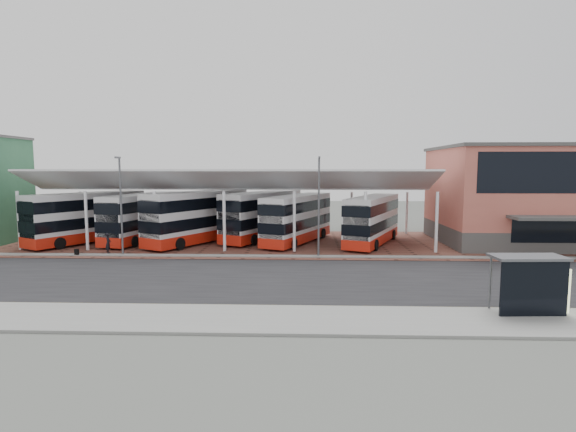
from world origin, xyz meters
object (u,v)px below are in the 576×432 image
at_px(bus_0, 87,218).
at_px(bus_1, 144,218).
at_px(bus_2, 198,217).
at_px(bus_3, 263,216).
at_px(terminal, 538,195).
at_px(pedestrian, 108,243).
at_px(bus_5, 372,220).
at_px(bus_4, 297,219).
at_px(bus_shelter, 537,279).

distance_m(bus_0, bus_1, 5.21).
relative_size(bus_1, bus_2, 0.98).
distance_m(bus_2, bus_3, 6.44).
bearing_deg(terminal, bus_3, 177.33).
bearing_deg(pedestrian, bus_2, -58.31).
bearing_deg(bus_3, bus_2, -131.30).
distance_m(bus_0, bus_5, 27.20).
distance_m(terminal, bus_4, 22.93).
height_order(bus_2, bus_5, bus_2).
relative_size(bus_0, bus_3, 0.99).
xyz_separation_m(bus_1, bus_2, (5.58, -1.02, 0.15)).
height_order(terminal, pedestrian, terminal).
bearing_deg(bus_2, bus_shelter, -14.61).
bearing_deg(bus_5, bus_3, -169.85).
bearing_deg(bus_3, bus_shelter, -29.76).
bearing_deg(bus_1, bus_4, 11.47).
xyz_separation_m(bus_3, bus_4, (3.51, -1.88, -0.11)).
height_order(bus_1, bus_2, bus_2).
relative_size(bus_0, bus_2, 0.97).
distance_m(bus_2, bus_4, 9.50).
bearing_deg(bus_4, bus_0, -154.39).
distance_m(bus_4, bus_5, 7.09).
height_order(bus_2, pedestrian, bus_2).
bearing_deg(terminal, bus_0, -178.25).
distance_m(bus_0, bus_3, 16.82).
relative_size(bus_2, pedestrian, 6.72).
distance_m(terminal, bus_0, 43.02).
xyz_separation_m(pedestrian, bus_shelter, (27.48, -14.88, 0.94)).
relative_size(terminal, pedestrian, 10.55).
distance_m(terminal, bus_5, 15.97).
distance_m(terminal, bus_2, 32.38).
xyz_separation_m(bus_0, bus_2, (10.66, 0.13, 0.07)).
bearing_deg(bus_3, pedestrian, -119.33).
relative_size(terminal, bus_5, 1.68).
relative_size(bus_2, bus_shelter, 3.29).
height_order(bus_2, bus_shelter, bus_2).
xyz_separation_m(bus_2, bus_3, (5.97, 2.41, -0.08)).
bearing_deg(bus_4, bus_5, 18.88).
xyz_separation_m(bus_1, bus_5, (22.12, -1.09, -0.06)).
bearing_deg(bus_3, bus_5, 13.48).
xyz_separation_m(bus_3, pedestrian, (-12.17, -8.20, -1.49)).
bearing_deg(bus_5, bus_4, -161.50).
relative_size(bus_4, pedestrian, 6.36).
bearing_deg(pedestrian, bus_shelter, -129.78).
xyz_separation_m(terminal, bus_0, (-42.95, -1.32, -2.23)).
bearing_deg(bus_2, bus_5, 29.33).
xyz_separation_m(terminal, bus_4, (-22.80, -0.66, -2.35)).
height_order(bus_3, pedestrian, bus_3).
distance_m(bus_1, bus_2, 5.67).
relative_size(terminal, bus_0, 1.61).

